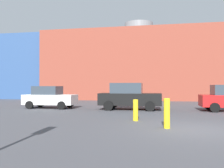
{
  "coord_description": "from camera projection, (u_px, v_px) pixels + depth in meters",
  "views": [
    {
      "loc": [
        -1.44,
        -9.67,
        1.64
      ],
      "look_at": [
        -5.07,
        10.0,
        1.86
      ],
      "focal_mm": 38.56,
      "sensor_mm": 36.0,
      "label": 1
    }
  ],
  "objects": [
    {
      "name": "building_backdrop",
      "position": [
        139.0,
        68.0,
        34.24
      ],
      "size": [
        42.19,
        13.49,
        10.65
      ],
      "color": "brown",
      "rests_on": "ground_plane"
    },
    {
      "name": "parked_car_0",
      "position": [
        50.0,
        97.0,
        18.26
      ],
      "size": [
        3.87,
        1.9,
        1.68
      ],
      "color": "white",
      "rests_on": "ground_plane"
    },
    {
      "name": "ground_plane",
      "position": [
        195.0,
        129.0,
        9.23
      ],
      "size": [
        200.0,
        200.0,
        0.0
      ],
      "primitive_type": "plane",
      "color": "#47474C"
    },
    {
      "name": "bollard_yellow_1",
      "position": [
        136.0,
        110.0,
        11.55
      ],
      "size": [
        0.24,
        0.24,
        1.02
      ],
      "primitive_type": "cylinder",
      "color": "yellow",
      "rests_on": "ground_plane"
    },
    {
      "name": "parked_car_1",
      "position": [
        129.0,
        96.0,
        17.16
      ],
      "size": [
        4.38,
        2.14,
        1.9
      ],
      "color": "black",
      "rests_on": "ground_plane"
    },
    {
      "name": "bollard_yellow_2",
      "position": [
        167.0,
        113.0,
        9.45
      ],
      "size": [
        0.24,
        0.24,
        1.18
      ],
      "primitive_type": "cylinder",
      "color": "yellow",
      "rests_on": "ground_plane"
    }
  ]
}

